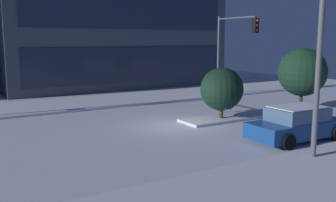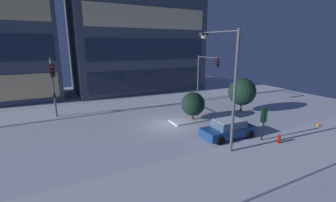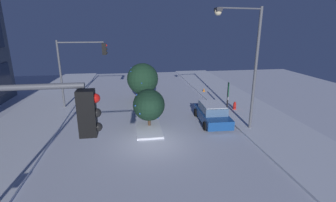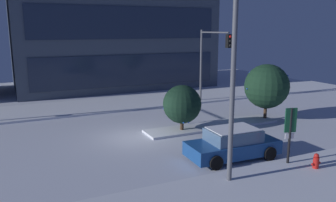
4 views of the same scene
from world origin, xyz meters
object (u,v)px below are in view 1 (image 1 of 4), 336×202
car_near (297,124)px  street_lamp_arched (299,9)px  traffic_light_corner_far_right (233,41)px  decorated_tree_left_of_median (302,72)px  decorated_tree_median (222,89)px

car_near → street_lamp_arched: size_ratio=0.55×
traffic_light_corner_far_right → street_lamp_arched: (-7.30, -11.91, 1.19)m
traffic_light_corner_far_right → street_lamp_arched: size_ratio=0.73×
car_near → decorated_tree_left_of_median: decorated_tree_left_of_median is taller
traffic_light_corner_far_right → decorated_tree_median: traffic_light_corner_far_right is taller
street_lamp_arched → decorated_tree_left_of_median: bearing=-60.5°
car_near → street_lamp_arched: 5.27m
decorated_tree_median → decorated_tree_left_of_median: 6.52m
traffic_light_corner_far_right → decorated_tree_left_of_median: size_ratio=1.58×
street_lamp_arched → decorated_tree_left_of_median: size_ratio=2.18×
car_near → traffic_light_corner_far_right: (5.40, 10.52, 3.53)m
decorated_tree_median → decorated_tree_left_of_median: size_ratio=0.75×
street_lamp_arched → decorated_tree_left_of_median: 10.81m
street_lamp_arched → decorated_tree_median: 7.51m
street_lamp_arched → decorated_tree_median: bearing=-23.4°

